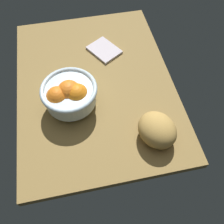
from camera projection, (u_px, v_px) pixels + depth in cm
name	position (u px, v px, depth cm)	size (l,w,h in cm)	color
ground_plane	(95.00, 85.00, 95.47)	(79.77, 59.16, 3.00)	olive
fruit_bowl	(69.00, 94.00, 82.96)	(19.30, 19.30, 11.62)	silver
bread_loaf	(157.00, 130.00, 77.99)	(13.54, 11.70, 9.04)	tan
napkin_folded	(104.00, 50.00, 102.92)	(12.62, 9.75, 1.02)	silver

